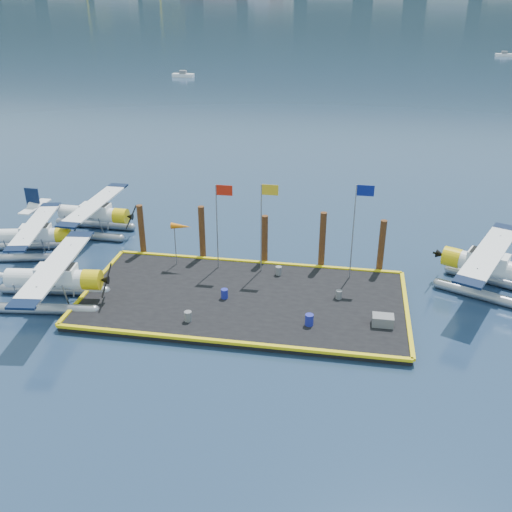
{
  "coord_description": "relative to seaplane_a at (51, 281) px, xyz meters",
  "views": [
    {
      "loc": [
        5.94,
        -30.51,
        18.29
      ],
      "look_at": [
        0.45,
        2.0,
        2.36
      ],
      "focal_mm": 40.0,
      "sensor_mm": 36.0,
      "label": 1
    }
  ],
  "objects": [
    {
      "name": "ground",
      "position": [
        11.69,
        2.08,
        -1.6
      ],
      "size": [
        4000.0,
        4000.0,
        0.0
      ],
      "primitive_type": "plane",
      "color": "#182749",
      "rests_on": "ground"
    },
    {
      "name": "piling_2",
      "position": [
        12.19,
        7.48,
        0.3
      ],
      "size": [
        0.44,
        0.44,
        3.8
      ],
      "primitive_type": "cylinder",
      "color": "#402212",
      "rests_on": "ground"
    },
    {
      "name": "seaplane_c",
      "position": [
        -2.21,
        10.85,
        -0.07
      ],
      "size": [
        8.9,
        9.81,
        3.5
      ],
      "rotation": [
        0.0,
        0.0,
        -1.6
      ],
      "color": "gray",
      "rests_on": "ground"
    },
    {
      "name": "drum_2",
      "position": [
        17.58,
        2.94,
        -0.92
      ],
      "size": [
        0.39,
        0.39,
        0.55
      ],
      "primitive_type": "cylinder",
      "color": "slate",
      "rests_on": "dock"
    },
    {
      "name": "seaplane_a",
      "position": [
        0.0,
        0.0,
        0.0
      ],
      "size": [
        9.38,
        10.35,
        3.66
      ],
      "rotation": [
        0.0,
        0.0,
        -1.46
      ],
      "color": "gray",
      "rests_on": "ground"
    },
    {
      "name": "piling_1",
      "position": [
        7.69,
        7.48,
        0.5
      ],
      "size": [
        0.44,
        0.44,
        4.2
      ],
      "primitive_type": "cylinder",
      "color": "#402212",
      "rests_on": "ground"
    },
    {
      "name": "windsock",
      "position": [
        6.66,
        5.88,
        1.63
      ],
      "size": [
        1.4,
        0.44,
        3.12
      ],
      "color": "gray",
      "rests_on": "dock"
    },
    {
      "name": "drum_1",
      "position": [
        16.01,
        -0.43,
        -0.85
      ],
      "size": [
        0.49,
        0.49,
        0.69
      ],
      "primitive_type": "cylinder",
      "color": "navy",
      "rests_on": "dock"
    },
    {
      "name": "seaplane_b",
      "position": [
        -4.88,
        6.37,
        -0.19
      ],
      "size": [
        8.39,
        9.12,
        3.23
      ],
      "rotation": [
        0.0,
        0.0,
        -1.36
      ],
      "color": "gray",
      "rests_on": "ground"
    },
    {
      "name": "piling_0",
      "position": [
        3.19,
        7.48,
        0.4
      ],
      "size": [
        0.44,
        0.44,
        4.0
      ],
      "primitive_type": "cylinder",
      "color": "#402212",
      "rests_on": "ground"
    },
    {
      "name": "piling_3",
      "position": [
        16.19,
        7.48,
        0.55
      ],
      "size": [
        0.44,
        0.44,
        4.3
      ],
      "primitive_type": "cylinder",
      "color": "#402212",
      "rests_on": "ground"
    },
    {
      "name": "crate",
      "position": [
        20.19,
        0.29,
        -0.89
      ],
      "size": [
        1.22,
        0.81,
        0.61
      ],
      "primitive_type": "cube",
      "color": "slate",
      "rests_on": "dock"
    },
    {
      "name": "seaplane_d",
      "position": [
        27.22,
        6.04,
        0.05
      ],
      "size": [
        9.83,
        10.32,
        3.78
      ],
      "rotation": [
        0.0,
        0.0,
        1.15
      ],
      "color": "gray",
      "rests_on": "ground"
    },
    {
      "name": "dock_bumpers",
      "position": [
        11.69,
        2.08,
        -1.11
      ],
      "size": [
        20.25,
        10.25,
        0.18
      ],
      "primitive_type": null,
      "color": "yellow",
      "rests_on": "dock"
    },
    {
      "name": "drum_3",
      "position": [
        9.01,
        -1.16,
        -0.89
      ],
      "size": [
        0.43,
        0.43,
        0.61
      ],
      "primitive_type": "cylinder",
      "color": "slate",
      "rests_on": "dock"
    },
    {
      "name": "piling_4",
      "position": [
        20.19,
        7.48,
        0.4
      ],
      "size": [
        0.44,
        0.44,
        4.0
      ],
      "primitive_type": "cylinder",
      "color": "#402212",
      "rests_on": "ground"
    },
    {
      "name": "flagpole_blue",
      "position": [
        18.39,
        5.88,
        3.09
      ],
      "size": [
        1.14,
        0.08,
        6.5
      ],
      "color": "gray",
      "rests_on": "dock"
    },
    {
      "name": "flagpole_red",
      "position": [
        9.4,
        5.88,
        2.8
      ],
      "size": [
        1.14,
        0.08,
        6.0
      ],
      "color": "gray",
      "rests_on": "dock"
    },
    {
      "name": "drum_0",
      "position": [
        10.53,
        1.8,
        -0.89
      ],
      "size": [
        0.43,
        0.43,
        0.61
      ],
      "primitive_type": "cylinder",
      "color": "navy",
      "rests_on": "dock"
    },
    {
      "name": "flagpole_yellow",
      "position": [
        12.39,
        5.88,
        2.92
      ],
      "size": [
        1.14,
        0.08,
        6.2
      ],
      "color": "gray",
      "rests_on": "dock"
    },
    {
      "name": "dock",
      "position": [
        11.69,
        2.08,
        -1.4
      ],
      "size": [
        20.0,
        10.0,
        0.4
      ],
      "primitive_type": "cube",
      "color": "black",
      "rests_on": "ground"
    },
    {
      "name": "drum_5",
      "position": [
        13.45,
        5.5,
        -0.9
      ],
      "size": [
        0.42,
        0.42,
        0.59
      ],
      "primitive_type": "cylinder",
      "color": "slate",
      "rests_on": "dock"
    }
  ]
}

